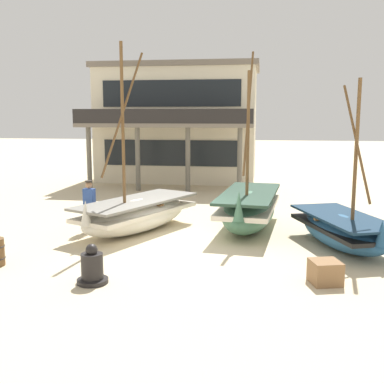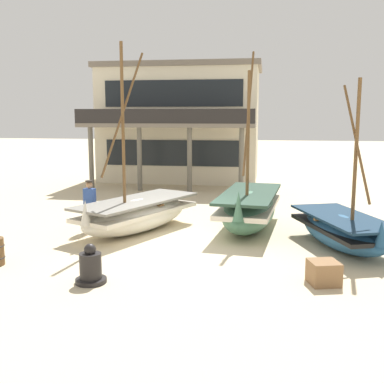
% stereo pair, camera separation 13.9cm
% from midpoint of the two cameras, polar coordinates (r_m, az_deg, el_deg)
% --- Properties ---
extents(ground_plane, '(120.00, 120.00, 0.00)m').
position_cam_midpoint_polar(ground_plane, '(13.97, -0.36, -6.33)').
color(ground_plane, beige).
extents(fishing_boat_near_left, '(3.49, 4.93, 5.95)m').
position_cam_midpoint_polar(fishing_boat_near_left, '(15.42, -6.48, -2.62)').
color(fishing_boat_near_left, silver).
rests_on(fishing_boat_near_left, ground).
extents(fishing_boat_centre_large, '(2.16, 4.81, 5.80)m').
position_cam_midpoint_polar(fishing_boat_centre_large, '(15.75, 7.21, -2.03)').
color(fishing_boat_centre_large, '#427056').
rests_on(fishing_boat_centre_large, ground).
extents(fishing_boat_far_right, '(2.80, 4.20, 4.74)m').
position_cam_midpoint_polar(fishing_boat_far_right, '(14.13, 18.15, -4.42)').
color(fishing_boat_far_right, '#23517A').
rests_on(fishing_boat_far_right, ground).
extents(fisherman_by_hull, '(0.39, 0.28, 1.68)m').
position_cam_midpoint_polar(fisherman_by_hull, '(15.66, -12.05, -1.70)').
color(fisherman_by_hull, '#33333D').
rests_on(fisherman_by_hull, ground).
extents(capstan_winch, '(0.71, 0.71, 0.91)m').
position_cam_midpoint_polar(capstan_winch, '(10.98, -11.86, -9.01)').
color(capstan_winch, black).
rests_on(capstan_winch, ground).
extents(cargo_crate, '(0.78, 0.78, 0.53)m').
position_cam_midpoint_polar(cargo_crate, '(11.13, 16.07, -9.40)').
color(cargo_crate, olive).
rests_on(cargo_crate, ground).
extents(harbor_building_main, '(9.27, 8.04, 6.66)m').
position_cam_midpoint_polar(harbor_building_main, '(28.04, -1.16, 8.41)').
color(harbor_building_main, beige).
rests_on(harbor_building_main, ground).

